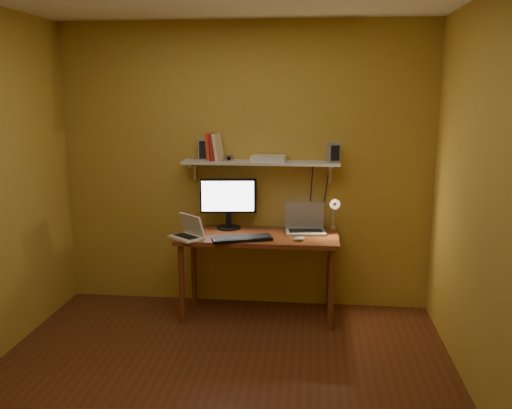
# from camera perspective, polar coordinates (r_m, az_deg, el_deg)

# --- Properties ---
(room) EXTENTS (3.44, 3.24, 2.64)m
(room) POSITION_cam_1_polar(r_m,az_deg,el_deg) (3.42, -4.63, 0.26)
(room) COLOR #542915
(room) RESTS_ON ground
(desk) EXTENTS (1.40, 0.60, 0.75)m
(desk) POSITION_cam_1_polar(r_m,az_deg,el_deg) (4.78, 0.24, -4.17)
(desk) COLOR brown
(desk) RESTS_ON ground
(wall_shelf) EXTENTS (1.40, 0.25, 0.21)m
(wall_shelf) POSITION_cam_1_polar(r_m,az_deg,el_deg) (4.83, 0.48, 4.40)
(wall_shelf) COLOR silver
(wall_shelf) RESTS_ON room
(monitor) EXTENTS (0.51, 0.24, 0.46)m
(monitor) POSITION_cam_1_polar(r_m,az_deg,el_deg) (4.92, -2.93, 0.39)
(monitor) COLOR black
(monitor) RESTS_ON desk
(laptop) EXTENTS (0.37, 0.29, 0.26)m
(laptop) POSITION_cam_1_polar(r_m,az_deg,el_deg) (4.86, 5.19, -2.07)
(laptop) COLOR gray
(laptop) RESTS_ON desk
(netbook) EXTENTS (0.34, 0.33, 0.20)m
(netbook) POSITION_cam_1_polar(r_m,az_deg,el_deg) (4.68, -7.10, -2.84)
(netbook) COLOR silver
(netbook) RESTS_ON desk
(keyboard) EXTENTS (0.53, 0.32, 0.03)m
(keyboard) POSITION_cam_1_polar(r_m,az_deg,el_deg) (4.58, -1.49, -3.61)
(keyboard) COLOR black
(keyboard) RESTS_ON desk
(mouse) EXTENTS (0.11, 0.08, 0.03)m
(mouse) POSITION_cam_1_polar(r_m,az_deg,el_deg) (4.58, 4.61, -3.60)
(mouse) COLOR silver
(mouse) RESTS_ON desk
(desk_lamp) EXTENTS (0.09, 0.23, 0.38)m
(desk_lamp) POSITION_cam_1_polar(r_m,az_deg,el_deg) (4.81, 8.24, -0.58)
(desk_lamp) COLOR silver
(desk_lamp) RESTS_ON desk
(speaker_left) EXTENTS (0.12, 0.12, 0.20)m
(speaker_left) POSITION_cam_1_polar(r_m,az_deg,el_deg) (4.90, -5.41, 5.82)
(speaker_left) COLOR gray
(speaker_left) RESTS_ON wall_shelf
(speaker_right) EXTENTS (0.12, 0.12, 0.17)m
(speaker_right) POSITION_cam_1_polar(r_m,az_deg,el_deg) (4.79, 8.15, 5.44)
(speaker_right) COLOR gray
(speaker_right) RESTS_ON wall_shelf
(books) EXTENTS (0.15, 0.17, 0.24)m
(books) POSITION_cam_1_polar(r_m,az_deg,el_deg) (4.89, -4.42, 6.08)
(books) COLOR red
(books) RESTS_ON wall_shelf
(shelf_camera) EXTENTS (0.10, 0.06, 0.06)m
(shelf_camera) POSITION_cam_1_polar(r_m,az_deg,el_deg) (4.81, -2.92, 4.89)
(shelf_camera) COLOR silver
(shelf_camera) RESTS_ON wall_shelf
(router) EXTENTS (0.32, 0.22, 0.05)m
(router) POSITION_cam_1_polar(r_m,az_deg,el_deg) (4.83, 1.36, 4.89)
(router) COLOR silver
(router) RESTS_ON wall_shelf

